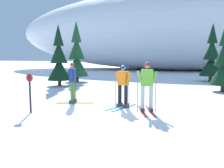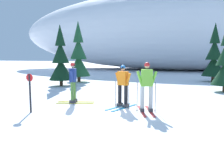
{
  "view_description": "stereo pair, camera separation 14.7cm",
  "coord_description": "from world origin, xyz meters",
  "px_view_note": "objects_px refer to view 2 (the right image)",
  "views": [
    {
      "loc": [
        2.97,
        -8.12,
        2.13
      ],
      "look_at": [
        0.29,
        0.91,
        0.95
      ],
      "focal_mm": 37.76,
      "sensor_mm": 36.0,
      "label": 1
    },
    {
      "loc": [
        3.11,
        -8.08,
        2.13
      ],
      "look_at": [
        0.29,
        0.91,
        0.95
      ],
      "focal_mm": 37.76,
      "sensor_mm": 36.0,
      "label": 2
    }
  ],
  "objects_px": {
    "skier_lime_jacket": "(147,86)",
    "pine_tree_center_left": "(79,57)",
    "pine_tree_center_right": "(214,57)",
    "skier_orange_jacket": "(123,85)",
    "pine_tree_far_left": "(61,60)",
    "skier_navy_jacket": "(73,82)",
    "trail_marker_post": "(30,91)"
  },
  "relations": [
    {
      "from": "skier_lime_jacket",
      "to": "skier_orange_jacket",
      "type": "distance_m",
      "value": 1.18
    },
    {
      "from": "skier_orange_jacket",
      "to": "skier_navy_jacket",
      "type": "height_order",
      "value": "skier_navy_jacket"
    },
    {
      "from": "pine_tree_center_right",
      "to": "skier_orange_jacket",
      "type": "bearing_deg",
      "value": -112.26
    },
    {
      "from": "skier_lime_jacket",
      "to": "skier_orange_jacket",
      "type": "relative_size",
      "value": 1.07
    },
    {
      "from": "skier_navy_jacket",
      "to": "pine_tree_center_right",
      "type": "distance_m",
      "value": 12.71
    },
    {
      "from": "skier_orange_jacket",
      "to": "skier_navy_jacket",
      "type": "distance_m",
      "value": 2.32
    },
    {
      "from": "pine_tree_center_right",
      "to": "trail_marker_post",
      "type": "bearing_deg",
      "value": -120.38
    },
    {
      "from": "skier_navy_jacket",
      "to": "pine_tree_far_left",
      "type": "relative_size",
      "value": 0.43
    },
    {
      "from": "skier_orange_jacket",
      "to": "pine_tree_far_left",
      "type": "height_order",
      "value": "pine_tree_far_left"
    },
    {
      "from": "pine_tree_far_left",
      "to": "pine_tree_center_left",
      "type": "height_order",
      "value": "pine_tree_center_left"
    },
    {
      "from": "skier_lime_jacket",
      "to": "skier_orange_jacket",
      "type": "height_order",
      "value": "skier_lime_jacket"
    },
    {
      "from": "pine_tree_center_left",
      "to": "pine_tree_center_right",
      "type": "height_order",
      "value": "pine_tree_center_left"
    },
    {
      "from": "skier_lime_jacket",
      "to": "pine_tree_center_right",
      "type": "relative_size",
      "value": 0.4
    },
    {
      "from": "skier_orange_jacket",
      "to": "pine_tree_center_left",
      "type": "xyz_separation_m",
      "value": [
        -5.58,
        7.66,
        1.06
      ]
    },
    {
      "from": "pine_tree_far_left",
      "to": "skier_navy_jacket",
      "type": "bearing_deg",
      "value": -55.4
    },
    {
      "from": "pine_tree_center_right",
      "to": "trail_marker_post",
      "type": "relative_size",
      "value": 3.19
    },
    {
      "from": "pine_tree_far_left",
      "to": "pine_tree_center_left",
      "type": "distance_m",
      "value": 2.53
    },
    {
      "from": "pine_tree_center_left",
      "to": "pine_tree_center_right",
      "type": "bearing_deg",
      "value": 17.95
    },
    {
      "from": "skier_lime_jacket",
      "to": "pine_tree_far_left",
      "type": "distance_m",
      "value": 8.86
    },
    {
      "from": "skier_navy_jacket",
      "to": "trail_marker_post",
      "type": "height_order",
      "value": "skier_navy_jacket"
    },
    {
      "from": "skier_navy_jacket",
      "to": "skier_lime_jacket",
      "type": "bearing_deg",
      "value": -12.31
    },
    {
      "from": "skier_orange_jacket",
      "to": "pine_tree_center_right",
      "type": "xyz_separation_m",
      "value": [
        4.47,
        10.91,
        1.02
      ]
    },
    {
      "from": "skier_lime_jacket",
      "to": "pine_tree_center_left",
      "type": "xyz_separation_m",
      "value": [
        -6.63,
        8.19,
        0.99
      ]
    },
    {
      "from": "pine_tree_center_left",
      "to": "trail_marker_post",
      "type": "height_order",
      "value": "pine_tree_center_left"
    },
    {
      "from": "trail_marker_post",
      "to": "pine_tree_center_left",
      "type": "bearing_deg",
      "value": 105.04
    },
    {
      "from": "skier_lime_jacket",
      "to": "trail_marker_post",
      "type": "xyz_separation_m",
      "value": [
        -4.07,
        -1.33,
        -0.15
      ]
    },
    {
      "from": "pine_tree_center_right",
      "to": "trail_marker_post",
      "type": "distance_m",
      "value": 14.85
    },
    {
      "from": "pine_tree_far_left",
      "to": "pine_tree_center_right",
      "type": "xyz_separation_m",
      "value": [
        10.18,
        5.77,
        0.18
      ]
    },
    {
      "from": "skier_navy_jacket",
      "to": "trail_marker_post",
      "type": "xyz_separation_m",
      "value": [
        -0.72,
        -2.06,
        -0.12
      ]
    },
    {
      "from": "skier_lime_jacket",
      "to": "pine_tree_center_left",
      "type": "distance_m",
      "value": 10.58
    },
    {
      "from": "pine_tree_center_left",
      "to": "pine_tree_center_right",
      "type": "relative_size",
      "value": 1.02
    },
    {
      "from": "pine_tree_center_left",
      "to": "trail_marker_post",
      "type": "bearing_deg",
      "value": -74.96
    }
  ]
}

